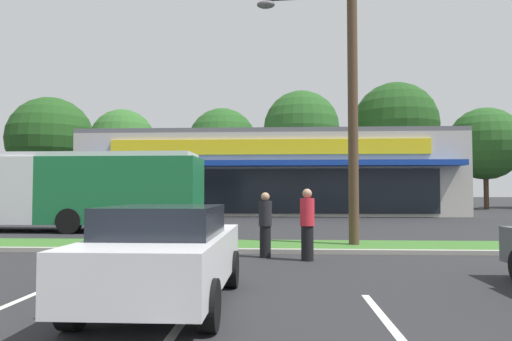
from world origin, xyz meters
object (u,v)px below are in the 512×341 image
(utility_pole, at_px, (348,60))
(car_0, at_px, (150,207))
(pedestrian_by_pole, at_px, (307,224))
(pedestrian_near_bench, at_px, (265,225))
(city_bus, at_px, (62,189))
(car_5, at_px, (166,253))

(utility_pole, height_order, car_0, utility_pole)
(pedestrian_by_pole, bearing_deg, pedestrian_near_bench, -109.32)
(utility_pole, height_order, pedestrian_by_pole, utility_pole)
(city_bus, bearing_deg, pedestrian_by_pole, 142.69)
(city_bus, xyz_separation_m, car_0, (2.03, 5.96, -0.98))
(utility_pole, xyz_separation_m, pedestrian_by_pole, (-1.37, -2.44, -4.73))
(utility_pole, distance_m, city_bus, 12.87)
(city_bus, bearing_deg, car_5, 122.09)
(city_bus, relative_size, pedestrian_near_bench, 7.03)
(car_5, bearing_deg, city_bus, 31.59)
(car_0, bearing_deg, car_5, 106.65)
(pedestrian_near_bench, bearing_deg, city_bus, -159.77)
(city_bus, distance_m, car_5, 14.20)
(car_5, bearing_deg, utility_pole, -28.33)
(utility_pole, distance_m, car_0, 15.16)
(city_bus, bearing_deg, car_0, -108.29)
(car_0, relative_size, pedestrian_near_bench, 2.54)
(utility_pole, xyz_separation_m, pedestrian_near_bench, (-2.41, -1.97, -4.77))
(utility_pole, distance_m, pedestrian_by_pole, 5.49)
(pedestrian_by_pole, bearing_deg, car_0, -145.07)
(car_5, bearing_deg, pedestrian_by_pole, -27.77)
(pedestrian_near_bench, bearing_deg, pedestrian_by_pole, 34.88)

